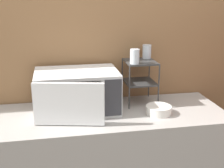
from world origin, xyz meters
TOP-DOWN VIEW (x-y plane):
  - wall_back at (0.00, 0.66)m, footprint 8.00×0.06m
  - microwave at (-0.14, 0.39)m, footprint 0.57×0.50m
  - dish_rack at (0.34, 0.48)m, footprint 0.23×0.24m
  - glass_front_left at (0.27, 0.40)m, footprint 0.07×0.07m
  - glass_back_right at (0.41, 0.56)m, footprint 0.07×0.07m
  - bowl at (0.41, 0.23)m, footprint 0.18×0.18m

SIDE VIEW (x-z plane):
  - bowl at x=0.41m, z-range 0.88..0.94m
  - microwave at x=-0.14m, z-range 0.88..1.17m
  - dish_rack at x=0.34m, z-range 0.95..1.27m
  - glass_front_left at x=0.27m, z-range 1.20..1.31m
  - glass_back_right at x=0.41m, z-range 1.20..1.31m
  - wall_back at x=0.00m, z-range 0.00..2.60m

